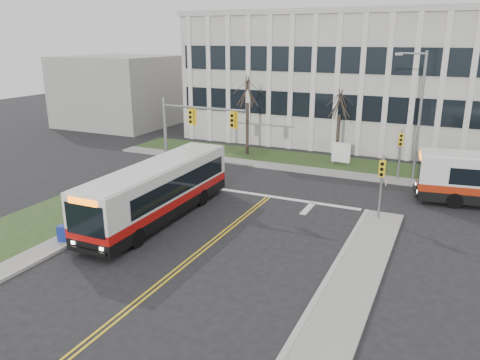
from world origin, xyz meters
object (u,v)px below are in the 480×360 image
Objects in this scene: streetlight at (418,109)px; newspaper_box_red at (111,211)px; newspaper_box_blue at (64,234)px; directory_sign at (341,153)px; bus_main at (158,192)px.

streetlight is 9.68× the size of newspaper_box_red.
newspaper_box_red is at bearing 67.59° from newspaper_box_blue.
newspaper_box_blue and newspaper_box_red have the same top height.
directory_sign is at bearing 41.13° from newspaper_box_red.
directory_sign is 2.11× the size of newspaper_box_blue.
directory_sign is at bearing 43.24° from newspaper_box_blue.
streetlight reaches higher than bus_main.
bus_main is 12.53× the size of newspaper_box_red.
streetlight is 6.96m from directory_sign.
directory_sign is at bearing 65.64° from bus_main.
directory_sign is 19.32m from newspaper_box_red.
streetlight is at bearing 29.98° from newspaper_box_blue.
streetlight is at bearing 26.42° from newspaper_box_red.
directory_sign is 22.57m from newspaper_box_blue.
newspaper_box_red is (0.00, 3.62, 0.00)m from newspaper_box_blue.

